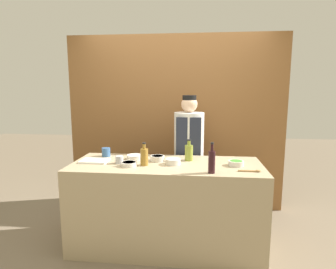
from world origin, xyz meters
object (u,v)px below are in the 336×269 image
object	(u,v)px
chef_center	(189,155)
cup_steel	(119,160)
cutting_board	(95,161)
bottle_oil	(189,152)
sauce_bowl_white	(173,161)
wooden_spoon	(252,171)
sauce_bowl_green	(236,163)
bottle_wine	(212,161)
cup_blue	(106,152)
bottle_vinegar	(144,156)
sauce_bowl_purple	(129,164)
sauce_bowl_orange	(157,158)
sauce_bowl_red	(134,157)

from	to	relation	value
chef_center	cup_steel	bearing A→B (deg)	-136.28
cup_steel	cutting_board	bearing A→B (deg)	172.08
bottle_oil	chef_center	size ratio (longest dim) A/B	0.14
sauce_bowl_white	wooden_spoon	xyz separation A→B (m)	(0.75, -0.18, -0.02)
sauce_bowl_green	bottle_wine	bearing A→B (deg)	-132.89
cup_blue	chef_center	xyz separation A→B (m)	(0.93, 0.38, -0.10)
bottle_vinegar	cup_steel	xyz separation A→B (m)	(-0.27, 0.04, -0.05)
sauce_bowl_purple	bottle_oil	xyz separation A→B (m)	(0.59, 0.29, 0.07)
cutting_board	chef_center	bearing A→B (deg)	32.65
sauce_bowl_purple	sauce_bowl_orange	xyz separation A→B (m)	(0.25, 0.23, 0.01)
sauce_bowl_red	sauce_bowl_orange	world-z (taller)	sauce_bowl_orange
cup_steel	wooden_spoon	distance (m)	1.32
wooden_spoon	chef_center	distance (m)	1.03
chef_center	bottle_oil	bearing A→B (deg)	-88.06
sauce_bowl_white	sauce_bowl_orange	bearing A→B (deg)	146.08
sauce_bowl_red	cutting_board	xyz separation A→B (m)	(-0.40, -0.15, -0.02)
sauce_bowl_orange	cutting_board	size ratio (longest dim) A/B	0.53
cutting_board	bottle_oil	bearing A→B (deg)	9.30
bottle_vinegar	sauce_bowl_orange	bearing A→B (deg)	59.93
bottle_wine	bottle_vinegar	size ratio (longest dim) A/B	1.22
bottle_wine	wooden_spoon	world-z (taller)	bottle_wine
sauce_bowl_white	cutting_board	xyz separation A→B (m)	(-0.84, 0.02, -0.02)
sauce_bowl_green	bottle_oil	distance (m)	0.51
sauce_bowl_purple	sauce_bowl_red	bearing A→B (deg)	91.28
bottle_wine	sauce_bowl_white	bearing A→B (deg)	145.38
cup_steel	chef_center	distance (m)	0.97
cutting_board	bottle_wine	world-z (taller)	bottle_wine
sauce_bowl_orange	chef_center	bearing A→B (deg)	58.69
cup_blue	sauce_bowl_white	bearing A→B (deg)	-18.30
cup_blue	sauce_bowl_orange	bearing A→B (deg)	-13.01
sauce_bowl_white	bottle_wine	bearing A→B (deg)	-34.62
sauce_bowl_orange	cup_steel	size ratio (longest dim) A/B	1.85
sauce_bowl_orange	wooden_spoon	xyz separation A→B (m)	(0.93, -0.30, -0.02)
sauce_bowl_green	chef_center	distance (m)	0.80
sauce_bowl_purple	bottle_vinegar	distance (m)	0.17
sauce_bowl_purple	cutting_board	world-z (taller)	sauce_bowl_purple
sauce_bowl_red	cutting_board	bearing A→B (deg)	-159.94
sauce_bowl_red	bottle_oil	xyz separation A→B (m)	(0.59, 0.02, 0.06)
sauce_bowl_purple	cup_steel	xyz separation A→B (m)	(-0.12, 0.09, 0.02)
sauce_bowl_orange	cutting_board	world-z (taller)	sauce_bowl_orange
sauce_bowl_orange	cup_steel	distance (m)	0.40
cutting_board	bottle_wine	size ratio (longest dim) A/B	0.99
bottle_wine	sauce_bowl_green	bearing A→B (deg)	47.11
cup_steel	cup_blue	world-z (taller)	cup_blue
sauce_bowl_red	cup_blue	world-z (taller)	cup_blue
sauce_bowl_red	bottle_vinegar	bearing A→B (deg)	-56.13
bottle_oil	wooden_spoon	bearing A→B (deg)	-31.19
sauce_bowl_orange	cutting_board	distance (m)	0.67
chef_center	sauce_bowl_green	bearing A→B (deg)	-51.61
wooden_spoon	sauce_bowl_orange	bearing A→B (deg)	161.97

